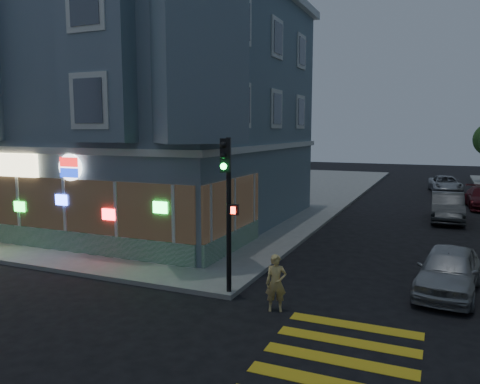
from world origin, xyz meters
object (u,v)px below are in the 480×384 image
Objects in this scene: parked_car_a at (448,270)px; parked_car_b at (447,207)px; parked_car_d at (445,184)px; traffic_signal at (228,189)px; running_child at (276,283)px.

parked_car_b is (0.05, 12.00, 0.06)m from parked_car_a.
parked_car_d is (0.00, 24.34, -0.04)m from parked_car_a.
parked_car_a is 6.93m from traffic_signal.
traffic_signal is at bearing -146.56° from parked_car_a.
traffic_signal is (-5.78, -2.93, 2.45)m from parked_car_a.
parked_car_a is 0.89× the size of parked_car_b.
parked_car_a reaches higher than parked_car_d.
parked_car_b is at bearing 50.72° from traffic_signal.
parked_car_d is 1.04× the size of traffic_signal.
parked_car_d is 27.99m from traffic_signal.
traffic_signal reaches higher than parked_car_a.
parked_car_d is at bearing 58.53° from running_child.
parked_car_b reaches higher than parked_car_a.
running_child reaches higher than parked_car_d.
traffic_signal reaches higher than parked_car_b.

